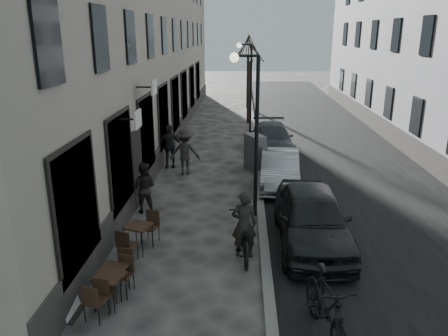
# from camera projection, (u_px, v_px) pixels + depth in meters

# --- Properties ---
(road) EXTENTS (7.30, 60.00, 0.00)m
(road) POSITION_uv_depth(u_px,v_px,m) (322.00, 142.00, 23.48)
(road) COLOR black
(road) RESTS_ON ground
(kerb) EXTENTS (0.25, 60.00, 0.12)m
(kerb) POSITION_uv_depth(u_px,v_px,m) (254.00, 140.00, 23.62)
(kerb) COLOR slate
(kerb) RESTS_ON ground
(streetlamp_near) EXTENTS (0.90, 0.28, 5.09)m
(streetlamp_near) POSITION_uv_depth(u_px,v_px,m) (251.00, 118.00, 13.17)
(streetlamp_near) COLOR black
(streetlamp_near) RESTS_ON ground
(streetlamp_far) EXTENTS (0.90, 0.28, 5.09)m
(streetlamp_far) POSITION_uv_depth(u_px,v_px,m) (248.00, 78.00, 24.61)
(streetlamp_far) COLOR black
(streetlamp_far) RESTS_ON ground
(tree_near) EXTENTS (2.40, 2.40, 5.70)m
(tree_near) POSITION_uv_depth(u_px,v_px,m) (249.00, 49.00, 27.02)
(tree_near) COLOR black
(tree_near) RESTS_ON ground
(tree_far) EXTENTS (2.40, 2.40, 5.70)m
(tree_far) POSITION_uv_depth(u_px,v_px,m) (248.00, 46.00, 32.74)
(tree_far) COLOR black
(tree_far) RESTS_ON ground
(bistro_set_a) EXTENTS (0.78, 1.49, 0.85)m
(bistro_set_a) POSITION_uv_depth(u_px,v_px,m) (110.00, 287.00, 9.34)
(bistro_set_a) COLOR black
(bistro_set_a) RESTS_ON ground
(bistro_set_b) EXTENTS (0.63, 1.41, 0.81)m
(bistro_set_b) POSITION_uv_depth(u_px,v_px,m) (115.00, 278.00, 9.71)
(bistro_set_b) COLOR black
(bistro_set_b) RESTS_ON ground
(bistro_set_c) EXTENTS (0.90, 1.58, 0.90)m
(bistro_set_c) POSITION_uv_depth(u_px,v_px,m) (139.00, 235.00, 11.64)
(bistro_set_c) COLOR black
(bistro_set_c) RESTS_ON ground
(sign_board) EXTENTS (0.42, 0.70, 1.19)m
(sign_board) POSITION_uv_depth(u_px,v_px,m) (66.00, 295.00, 8.99)
(sign_board) COLOR black
(sign_board) RESTS_ON ground
(utility_cabinet) EXTENTS (0.94, 1.17, 1.54)m
(utility_cabinet) POSITION_uv_depth(u_px,v_px,m) (255.00, 153.00, 18.49)
(utility_cabinet) COLOR slate
(utility_cabinet) RESTS_ON ground
(bicycle) EXTENTS (0.88, 2.15, 1.10)m
(bicycle) POSITION_uv_depth(u_px,v_px,m) (244.00, 237.00, 11.39)
(bicycle) COLOR black
(bicycle) RESTS_ON ground
(cyclist_rider) EXTENTS (0.69, 0.48, 1.81)m
(cyclist_rider) POSITION_uv_depth(u_px,v_px,m) (244.00, 224.00, 11.28)
(cyclist_rider) COLOR black
(cyclist_rider) RESTS_ON ground
(pedestrian_near) EXTENTS (0.85, 0.68, 1.69)m
(pedestrian_near) POSITION_uv_depth(u_px,v_px,m) (144.00, 188.00, 14.11)
(pedestrian_near) COLOR black
(pedestrian_near) RESTS_ON ground
(pedestrian_mid) EXTENTS (1.29, 0.83, 1.89)m
(pedestrian_mid) POSITION_uv_depth(u_px,v_px,m) (185.00, 152.00, 17.90)
(pedestrian_mid) COLOR #2E2B28
(pedestrian_mid) RESTS_ON ground
(pedestrian_far) EXTENTS (1.14, 0.55, 1.89)m
(pedestrian_far) POSITION_uv_depth(u_px,v_px,m) (169.00, 146.00, 18.85)
(pedestrian_far) COLOR black
(pedestrian_far) RESTS_ON ground
(car_near) EXTENTS (1.88, 4.66, 1.59)m
(car_near) POSITION_uv_depth(u_px,v_px,m) (312.00, 217.00, 11.97)
(car_near) COLOR black
(car_near) RESTS_ON ground
(car_mid) EXTENTS (1.65, 4.09, 1.32)m
(car_mid) POSITION_uv_depth(u_px,v_px,m) (280.00, 169.00, 16.64)
(car_mid) COLOR #93969B
(car_mid) RESTS_ON ground
(car_far) EXTENTS (2.06, 4.77, 1.37)m
(car_far) POSITION_uv_depth(u_px,v_px,m) (272.00, 139.00, 21.27)
(car_far) COLOR #34383E
(car_far) RESTS_ON ground
(moped) EXTENTS (1.04, 2.37, 1.38)m
(moped) POSITION_uv_depth(u_px,v_px,m) (327.00, 308.00, 8.22)
(moped) COLOR black
(moped) RESTS_ON ground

